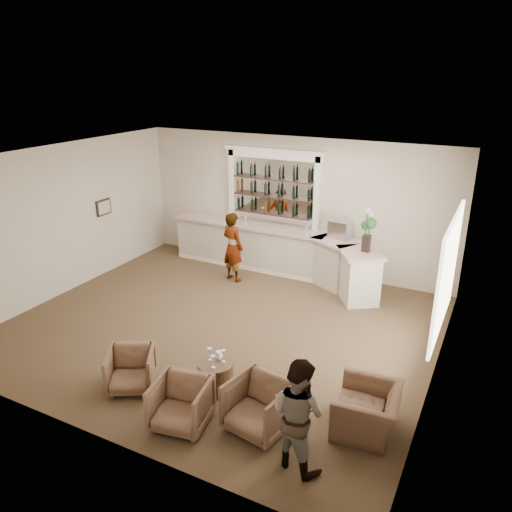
{
  "coord_description": "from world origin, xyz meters",
  "views": [
    {
      "loc": [
        4.6,
        -7.48,
        4.81
      ],
      "look_at": [
        0.31,
        0.9,
        1.24
      ],
      "focal_mm": 35.0,
      "sensor_mm": 36.0,
      "label": 1
    }
  ],
  "objects": [
    {
      "name": "napkin_holder",
      "position": [
        0.98,
        -1.7,
        0.56
      ],
      "size": [
        0.08,
        0.08,
        0.12
      ],
      "primitive_type": "cube",
      "color": "white",
      "rests_on": "cocktail_table"
    },
    {
      "name": "wine_glass_bar_left",
      "position": [
        0.6,
        2.93,
        1.25
      ],
      "size": [
        0.07,
        0.07,
        0.21
      ],
      "primitive_type": null,
      "color": "white",
      "rests_on": "bar_counter"
    },
    {
      "name": "armchair_center",
      "position": [
        0.99,
        -2.76,
        0.36
      ],
      "size": [
        0.89,
        0.91,
        0.71
      ],
      "primitive_type": "imported",
      "rotation": [
        0.0,
        0.0,
        0.18
      ],
      "color": "brown",
      "rests_on": "ground"
    },
    {
      "name": "sommelier",
      "position": [
        -0.93,
        2.13,
        0.84
      ],
      "size": [
        0.7,
        0.57,
        1.67
      ],
      "primitive_type": "imported",
      "rotation": [
        0.0,
        0.0,
        2.83
      ],
      "color": "gray",
      "rests_on": "ground"
    },
    {
      "name": "wine_glass_bar_right",
      "position": [
        -1.05,
        2.99,
        1.25
      ],
      "size": [
        0.07,
        0.07,
        0.21
      ],
      "primitive_type": null,
      "color": "white",
      "rests_on": "bar_counter"
    },
    {
      "name": "wine_glass_tbl_a",
      "position": [
        0.88,
        -1.81,
        0.6
      ],
      "size": [
        0.07,
        0.07,
        0.21
      ],
      "primitive_type": null,
      "color": "white",
      "rests_on": "cocktail_table"
    },
    {
      "name": "flower_vase",
      "position": [
        2.14,
        2.45,
        1.68
      ],
      "size": [
        0.25,
        0.25,
        0.96
      ],
      "color": "black",
      "rests_on": "bar_counter"
    },
    {
      "name": "bar_counter",
      "position": [
        -0.16,
        3.0,
        0.57
      ],
      "size": [
        5.72,
        1.8,
        1.14
      ],
      "color": "beige",
      "rests_on": "ground"
    },
    {
      "name": "ground",
      "position": [
        0.0,
        0.0,
        0.0
      ],
      "size": [
        8.0,
        8.0,
        0.0
      ],
      "primitive_type": "plane",
      "color": "brown",
      "rests_on": "ground"
    },
    {
      "name": "room_shell",
      "position": [
        0.16,
        0.71,
        2.34
      ],
      "size": [
        8.04,
        7.02,
        3.32
      ],
      "color": "beige",
      "rests_on": "ground"
    },
    {
      "name": "guest",
      "position": [
        2.74,
        -2.71,
        0.77
      ],
      "size": [
        0.89,
        0.78,
        1.55
      ],
      "primitive_type": "imported",
      "rotation": [
        0.0,
        0.0,
        2.85
      ],
      "color": "gray",
      "rests_on": "ground"
    },
    {
      "name": "armchair_far",
      "position": [
        3.36,
        -1.65,
        0.32
      ],
      "size": [
        0.96,
        1.07,
        0.65
      ],
      "primitive_type": "imported",
      "rotation": [
        0.0,
        0.0,
        -1.47
      ],
      "color": "brown",
      "rests_on": "ground"
    },
    {
      "name": "armchair_left",
      "position": [
        -0.23,
        -2.39,
        0.33
      ],
      "size": [
        0.99,
        0.99,
        0.67
      ],
      "primitive_type": "imported",
      "rotation": [
        0.0,
        0.0,
        0.54
      ],
      "color": "brown",
      "rests_on": "ground"
    },
    {
      "name": "armchair_right",
      "position": [
        2.01,
        -2.33,
        0.38
      ],
      "size": [
        0.95,
        0.97,
        0.77
      ],
      "primitive_type": "imported",
      "rotation": [
        0.0,
        0.0,
        -0.17
      ],
      "color": "brown",
      "rests_on": "ground"
    },
    {
      "name": "wine_glass_tbl_b",
      "position": [
        1.1,
        -1.76,
        0.6
      ],
      "size": [
        0.07,
        0.07,
        0.21
      ],
      "primitive_type": null,
      "color": "white",
      "rests_on": "cocktail_table"
    },
    {
      "name": "espresso_machine",
      "position": [
        1.36,
        3.07,
        1.34
      ],
      "size": [
        0.5,
        0.44,
        0.41
      ],
      "primitive_type": "cube",
      "rotation": [
        0.0,
        0.0,
        -0.11
      ],
      "color": "#B5B4B9",
      "rests_on": "bar_counter"
    },
    {
      "name": "wine_glass_tbl_c",
      "position": [
        1.04,
        -1.97,
        0.6
      ],
      "size": [
        0.07,
        0.07,
        0.21
      ],
      "primitive_type": null,
      "color": "white",
      "rests_on": "cocktail_table"
    },
    {
      "name": "cocktail_table",
      "position": [
        1.0,
        -1.84,
        0.25
      ],
      "size": [
        0.57,
        0.57,
        0.5
      ],
      "primitive_type": "cylinder",
      "color": "#49361F",
      "rests_on": "ground"
    },
    {
      "name": "back_bar_alcove",
      "position": [
        -0.5,
        3.41,
        2.03
      ],
      "size": [
        2.64,
        0.25,
        3.0
      ],
      "color": "white",
      "rests_on": "ground"
    }
  ]
}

